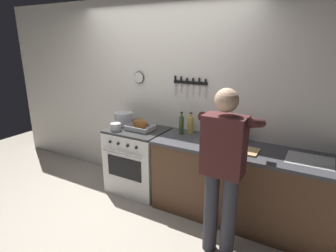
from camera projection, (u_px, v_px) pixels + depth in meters
name	position (u px, v px, depth m)	size (l,w,h in m)	color
ground_plane	(104.00, 232.00, 3.12)	(8.00, 8.00, 0.00)	#A89E8E
wall_back	(165.00, 97.00, 3.86)	(6.00, 0.13, 2.60)	white
counter_block	(240.00, 184.00, 3.23)	(2.03, 0.65, 0.90)	brown
stove	(138.00, 160.00, 3.91)	(0.76, 0.67, 0.90)	white
person_cook	(223.00, 164.00, 2.58)	(0.51, 0.63, 1.66)	#383842
roasting_pan	(140.00, 125.00, 3.72)	(0.35, 0.26, 0.16)	#B7B7BC
stock_pot	(124.00, 118.00, 3.97)	(0.25, 0.25, 0.17)	#B7B7BC
saucepan	(116.00, 127.00, 3.70)	(0.14, 0.14, 0.10)	#B7B7BC
cutting_board	(241.00, 150.00, 3.03)	(0.36, 0.24, 0.02)	tan
bottle_cooking_oil	(191.00, 125.00, 3.59)	(0.07, 0.07, 0.27)	gold
bottle_wine_red	(242.00, 131.00, 3.27)	(0.08, 0.08, 0.31)	#47141E
bottle_dish_soap	(208.00, 128.00, 3.46)	(0.07, 0.07, 0.25)	#338CCC
bottle_olive_oil	(181.00, 125.00, 3.54)	(0.06, 0.06, 0.29)	#385623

